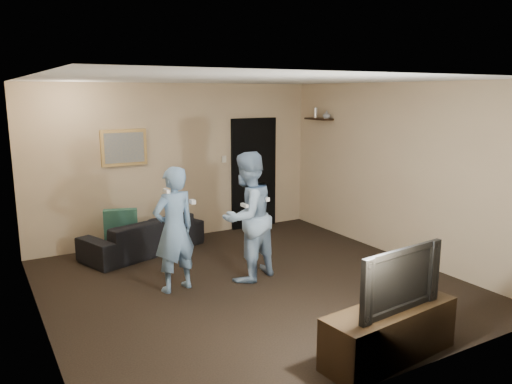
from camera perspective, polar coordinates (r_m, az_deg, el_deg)
ground at (r=6.59m, az=-0.51°, el=-10.51°), size 5.00×5.00×0.00m
ceiling at (r=6.12m, az=-0.55°, el=12.71°), size 5.00×5.00×0.04m
wall_back at (r=8.47m, az=-8.92°, el=3.37°), size 5.00×0.04×2.60m
wall_front at (r=4.29m, az=16.22°, el=-4.71°), size 5.00×0.04×2.60m
wall_left at (r=5.47m, az=-23.96°, el=-1.82°), size 0.04×5.00×2.60m
wall_right at (r=7.75m, az=15.77°, el=2.35°), size 0.04×5.00×2.60m
sofa at (r=7.96m, az=-12.75°, el=-4.83°), size 2.03×1.32×0.55m
throw_pillow at (r=7.81m, az=-15.18°, el=-3.70°), size 0.52×0.30×0.49m
painting_frame at (r=8.13m, az=-14.86°, el=4.93°), size 0.72×0.05×0.57m
painting_canvas at (r=8.10m, az=-14.81°, el=4.92°), size 0.62×0.01×0.47m
doorway at (r=9.10m, az=-0.25°, el=2.15°), size 0.90×0.06×2.00m
light_switch at (r=8.78m, az=-3.68°, el=3.77°), size 0.08×0.02×0.12m
wall_shelf at (r=8.96m, az=7.19°, el=8.28°), size 0.20×0.60×0.03m
shelf_vase at (r=8.78m, az=8.07°, el=8.74°), size 0.15×0.15×0.14m
shelf_figurine at (r=9.03m, az=6.83°, el=8.98°), size 0.06×0.06×0.18m
tv_console at (r=4.99m, az=15.00°, el=-15.29°), size 1.45×0.59×0.50m
television at (r=4.77m, az=15.34°, el=-9.36°), size 1.04×0.24×0.60m
wii_player_left at (r=6.26m, az=-9.33°, el=-4.25°), size 0.64×0.53×1.57m
wii_player_right at (r=6.53m, az=-1.02°, el=-2.84°), size 1.00×0.89×1.71m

